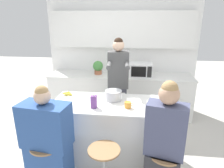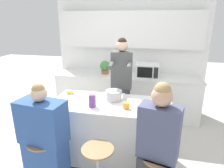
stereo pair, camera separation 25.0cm
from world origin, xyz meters
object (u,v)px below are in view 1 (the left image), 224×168
at_px(banana_bunch, 68,93).
at_px(bar_stool_leftmost, 49,167).
at_px(juice_carton, 94,102).
at_px(coffee_cup_near, 128,105).
at_px(potted_plant, 98,67).
at_px(kitchen_island, 111,132).
at_px(person_wrapped_blanket, 48,147).
at_px(microwave, 141,70).
at_px(fruit_bowl, 158,99).
at_px(person_cooking, 118,89).
at_px(person_seated_near, 164,152).
at_px(cooking_pot, 114,95).

bearing_deg(banana_bunch, bar_stool_leftmost, -87.94).
xyz_separation_m(banana_bunch, juice_carton, (0.49, -0.40, 0.06)).
height_order(coffee_cup_near, potted_plant, potted_plant).
height_order(kitchen_island, person_wrapped_blanket, person_wrapped_blanket).
bearing_deg(microwave, fruit_bowl, -81.27).
bearing_deg(coffee_cup_near, fruit_bowl, 33.05).
xyz_separation_m(bar_stool_leftmost, person_cooking, (0.70, 1.39, 0.53)).
distance_m(bar_stool_leftmost, microwave, 2.57).
xyz_separation_m(person_wrapped_blanket, microwave, (1.08, 2.22, 0.39)).
distance_m(person_seated_near, coffee_cup_near, 0.74).
bearing_deg(cooking_pot, coffee_cup_near, -48.34).
distance_m(fruit_bowl, microwave, 1.43).
bearing_deg(juice_carton, person_cooking, 74.83).
bearing_deg(cooking_pot, banana_bunch, 171.04).
bearing_deg(cooking_pot, person_cooking, 88.88).
height_order(bar_stool_leftmost, potted_plant, potted_plant).
bearing_deg(cooking_pot, person_seated_near, -51.43).
distance_m(bar_stool_leftmost, person_seated_near, 1.35).
height_order(microwave, potted_plant, potted_plant).
bearing_deg(banana_bunch, person_wrapped_blanket, -86.98).
bearing_deg(fruit_bowl, person_wrapped_blanket, -147.99).
bearing_deg(potted_plant, person_cooking, -59.96).
distance_m(person_cooking, fruit_bowl, 0.84).
distance_m(cooking_pot, potted_plant, 1.56).
height_order(cooking_pot, coffee_cup_near, cooking_pot).
distance_m(bar_stool_leftmost, coffee_cup_near, 1.22).
height_order(person_wrapped_blanket, microwave, person_wrapped_blanket).
bearing_deg(cooking_pot, fruit_bowl, 2.35).
distance_m(person_seated_near, banana_bunch, 1.64).
distance_m(person_wrapped_blanket, coffee_cup_near, 1.09).
xyz_separation_m(kitchen_island, bar_stool_leftmost, (-0.67, -0.69, -0.11)).
bearing_deg(kitchen_island, person_seated_near, -46.54).
xyz_separation_m(person_cooking, potted_plant, (-0.51, 0.88, 0.17)).
bearing_deg(coffee_cup_near, juice_carton, -174.34).
bearing_deg(juice_carton, banana_bunch, 140.95).
distance_m(person_wrapped_blanket, microwave, 2.50).
height_order(kitchen_island, coffee_cup_near, coffee_cup_near).
bearing_deg(coffee_cup_near, microwave, 83.41).
bearing_deg(banana_bunch, person_seated_near, -33.74).
bearing_deg(kitchen_island, cooking_pot, 79.43).
distance_m(person_cooking, potted_plant, 1.03).
relative_size(kitchen_island, microwave, 3.51).
bearing_deg(coffee_cup_near, potted_plant, 112.47).
bearing_deg(person_seated_near, potted_plant, 131.23).
distance_m(person_cooking, cooking_pot, 0.61).
xyz_separation_m(fruit_bowl, microwave, (-0.22, 1.41, 0.08)).
distance_m(person_cooking, person_seated_near, 1.53).
bearing_deg(bar_stool_leftmost, cooking_pot, 49.18).
bearing_deg(microwave, person_cooking, -115.37).
bearing_deg(fruit_bowl, coffee_cup_near, -146.95).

